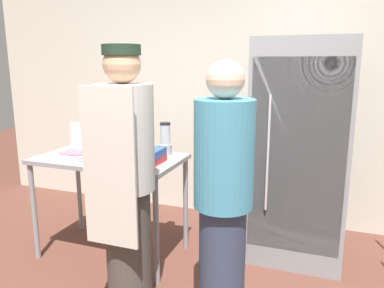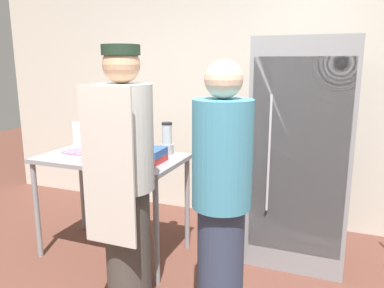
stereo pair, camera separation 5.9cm
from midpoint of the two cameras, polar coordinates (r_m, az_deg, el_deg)
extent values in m
cube|color=silver|center=(4.00, 8.76, 8.88)|extent=(6.40, 0.12, 2.89)
cube|color=gray|center=(3.28, 15.58, -1.17)|extent=(0.78, 0.67, 1.86)
cube|color=gray|center=(2.96, 15.08, -2.20)|extent=(0.72, 0.02, 1.53)
cylinder|color=silver|center=(2.95, 10.92, -1.48)|extent=(0.02, 0.02, 0.92)
cube|color=gray|center=(3.26, -12.94, -2.22)|extent=(1.23, 0.70, 0.04)
cylinder|color=gray|center=(3.51, -23.36, -9.51)|extent=(0.04, 0.04, 0.85)
cylinder|color=gray|center=(2.89, -6.08, -13.27)|extent=(0.04, 0.04, 0.85)
cylinder|color=gray|center=(3.95, -17.24, -6.66)|extent=(0.04, 0.04, 0.85)
cylinder|color=gray|center=(3.41, -1.48, -9.14)|extent=(0.04, 0.04, 0.85)
cube|color=white|center=(3.24, -17.95, -1.85)|extent=(0.25, 0.24, 0.05)
cube|color=white|center=(3.30, -16.81, 1.07)|extent=(0.24, 0.01, 0.24)
torus|color=#C66B84|center=(3.23, -19.35, -1.29)|extent=(0.08, 0.08, 0.02)
torus|color=#C66B84|center=(3.19, -18.49, -1.38)|extent=(0.08, 0.08, 0.02)
torus|color=#C66B84|center=(3.16, -17.60, -1.48)|extent=(0.08, 0.08, 0.02)
torus|color=#C66B84|center=(3.30, -18.37, -0.95)|extent=(0.08, 0.08, 0.02)
torus|color=#C66B84|center=(3.26, -17.51, -1.04)|extent=(0.08, 0.08, 0.02)
cylinder|color=#99999E|center=(3.28, -4.57, -0.78)|extent=(0.11, 0.11, 0.09)
cylinder|color=#B2BCC1|center=(3.25, -4.61, 1.45)|extent=(0.09, 0.09, 0.17)
cylinder|color=black|center=(3.23, -4.63, 3.12)|extent=(0.09, 0.09, 0.02)
cube|color=#B72D2D|center=(3.03, -7.86, -2.24)|extent=(0.30, 0.24, 0.05)
cube|color=#2D5193|center=(3.02, -7.89, -1.21)|extent=(0.31, 0.25, 0.06)
cylinder|color=#47423D|center=(2.68, -10.21, -15.49)|extent=(0.30, 0.30, 0.86)
cylinder|color=beige|center=(2.42, -10.90, 0.91)|extent=(0.38, 0.38, 0.68)
sphere|color=tan|center=(2.37, -11.35, 11.78)|extent=(0.23, 0.23, 0.23)
cube|color=beige|center=(2.29, -13.28, -3.71)|extent=(0.36, 0.02, 0.98)
cylinder|color=#1E3323|center=(2.38, -11.44, 13.89)|extent=(0.24, 0.24, 0.06)
cylinder|color=#333D56|center=(2.49, 3.86, -18.20)|extent=(0.29, 0.29, 0.82)
cylinder|color=teal|center=(2.21, 4.13, -1.55)|extent=(0.36, 0.36, 0.65)
sphere|color=beige|center=(2.15, 4.31, 9.79)|extent=(0.22, 0.22, 0.22)
camera|label=1|loc=(0.03, -90.64, -0.14)|focal=35.00mm
camera|label=2|loc=(0.03, 89.36, 0.14)|focal=35.00mm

